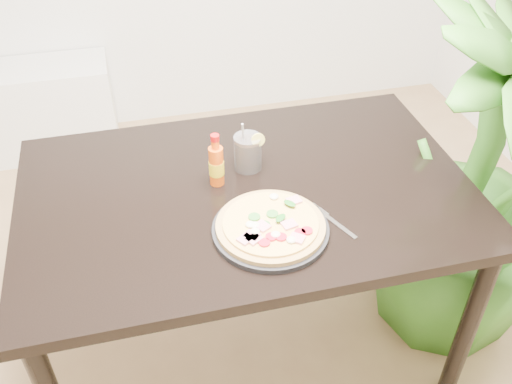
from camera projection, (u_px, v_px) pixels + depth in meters
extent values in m
cube|color=black|center=(247.00, 194.00, 1.78)|extent=(1.40, 0.90, 0.04)
cylinder|color=black|center=(468.00, 327.00, 1.84)|extent=(0.06, 0.06, 0.71)
cylinder|color=black|center=(63.00, 233.00, 2.19)|extent=(0.06, 0.06, 0.71)
cylinder|color=black|center=(373.00, 184.00, 2.43)|extent=(0.06, 0.06, 0.71)
cylinder|color=black|center=(270.00, 230.00, 1.61)|extent=(0.33, 0.33, 0.02)
cylinder|color=#B48151|center=(271.00, 226.00, 1.60)|extent=(0.31, 0.31, 0.01)
cylinder|color=#F4E06A|center=(271.00, 223.00, 1.60)|extent=(0.27, 0.27, 0.01)
cube|color=pink|center=(245.00, 239.00, 1.53)|extent=(0.05, 0.05, 0.01)
cube|color=pink|center=(294.00, 201.00, 1.66)|extent=(0.05, 0.04, 0.01)
cube|color=pink|center=(252.00, 236.00, 1.54)|extent=(0.05, 0.05, 0.01)
cube|color=pink|center=(297.00, 238.00, 1.54)|extent=(0.05, 0.05, 0.01)
cube|color=pink|center=(289.00, 224.00, 1.58)|extent=(0.05, 0.04, 0.01)
cube|color=pink|center=(254.00, 239.00, 1.53)|extent=(0.05, 0.05, 0.01)
cube|color=pink|center=(262.00, 226.00, 1.57)|extent=(0.05, 0.05, 0.01)
cylinder|color=red|center=(281.00, 237.00, 1.54)|extent=(0.03, 0.03, 0.01)
cylinder|color=red|center=(300.00, 232.00, 1.56)|extent=(0.03, 0.03, 0.01)
cylinder|color=red|center=(264.00, 243.00, 1.52)|extent=(0.03, 0.03, 0.01)
cylinder|color=red|center=(307.00, 231.00, 1.56)|extent=(0.03, 0.03, 0.01)
cylinder|color=red|center=(271.00, 237.00, 1.54)|extent=(0.03, 0.03, 0.01)
cylinder|color=#39862C|center=(254.00, 217.00, 1.61)|extent=(0.03, 0.03, 0.01)
cylinder|color=#39862C|center=(264.00, 225.00, 1.58)|extent=(0.03, 0.03, 0.01)
cylinder|color=#39862C|center=(272.00, 214.00, 1.62)|extent=(0.03, 0.03, 0.01)
ellipsoid|color=silver|center=(255.00, 232.00, 1.56)|extent=(0.03, 0.03, 0.01)
ellipsoid|color=silver|center=(291.00, 240.00, 1.53)|extent=(0.03, 0.03, 0.01)
ellipsoid|color=silver|center=(274.00, 196.00, 1.68)|extent=(0.03, 0.03, 0.01)
ellipsoid|color=silver|center=(250.00, 224.00, 1.58)|extent=(0.03, 0.03, 0.01)
ellipsoid|color=silver|center=(276.00, 235.00, 1.55)|extent=(0.03, 0.03, 0.01)
ellipsoid|color=silver|center=(255.00, 225.00, 1.58)|extent=(0.03, 0.03, 0.01)
ellipsoid|color=#1D711B|center=(290.00, 203.00, 1.64)|extent=(0.04, 0.05, 0.00)
ellipsoid|color=#1D711B|center=(281.00, 218.00, 1.59)|extent=(0.04, 0.04, 0.00)
cylinder|color=#EE560E|center=(216.00, 166.00, 1.75)|extent=(0.06, 0.06, 0.13)
cylinder|color=yellow|center=(217.00, 168.00, 1.76)|extent=(0.05, 0.05, 0.05)
cylinder|color=#EE560E|center=(215.00, 144.00, 1.70)|extent=(0.02, 0.02, 0.03)
cylinder|color=red|center=(215.00, 138.00, 1.69)|extent=(0.03, 0.03, 0.02)
cylinder|color=black|center=(248.00, 154.00, 1.83)|extent=(0.08, 0.08, 0.10)
cylinder|color=silver|center=(248.00, 152.00, 1.82)|extent=(0.09, 0.09, 0.12)
cylinder|color=#F2E059|center=(258.00, 140.00, 1.78)|extent=(0.04, 0.01, 0.04)
cylinder|color=#B2B2B7|center=(244.00, 142.00, 1.81)|extent=(0.03, 0.06, 0.17)
cube|color=silver|center=(341.00, 227.00, 1.63)|extent=(0.06, 0.11, 0.00)
cube|color=silver|center=(322.00, 213.00, 1.68)|extent=(0.04, 0.05, 0.00)
cube|color=silver|center=(312.00, 208.00, 1.69)|extent=(0.02, 0.03, 0.00)
cube|color=silver|center=(313.00, 207.00, 1.70)|extent=(0.02, 0.03, 0.00)
cube|color=silver|center=(315.00, 207.00, 1.70)|extent=(0.02, 0.03, 0.00)
cube|color=silver|center=(316.00, 206.00, 1.70)|extent=(0.02, 0.03, 0.00)
imported|color=#2F6C1C|center=(475.00, 187.00, 1.96)|extent=(1.01, 1.01, 1.27)
cylinder|color=brown|center=(444.00, 290.00, 2.29)|extent=(0.28, 0.28, 0.22)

